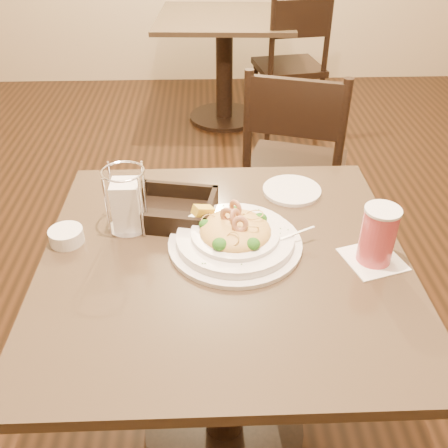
{
  "coord_description": "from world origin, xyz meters",
  "views": [
    {
      "loc": [
        -0.04,
        -0.97,
        1.51
      ],
      "look_at": [
        0.0,
        0.02,
        0.82
      ],
      "focal_mm": 40.0,
      "sensor_mm": 36.0,
      "label": 1
    }
  ],
  "objects_px": {
    "side_plate": "(292,190)",
    "bread_basket": "(173,211)",
    "butter_ramekin": "(66,236)",
    "dining_chair_near": "(294,164)",
    "background_table": "(224,51)",
    "main_table": "(224,322)",
    "dining_chair_far": "(291,62)",
    "napkin_caddy": "(127,204)",
    "drink_glass": "(378,236)",
    "pasta_bowl": "(235,236)"
  },
  "relations": [
    {
      "from": "drink_glass",
      "to": "butter_ramekin",
      "type": "distance_m",
      "value": 0.77
    },
    {
      "from": "drink_glass",
      "to": "background_table",
      "type": "bearing_deg",
      "value": 95.74
    },
    {
      "from": "dining_chair_near",
      "to": "pasta_bowl",
      "type": "distance_m",
      "value": 0.97
    },
    {
      "from": "pasta_bowl",
      "to": "drink_glass",
      "type": "height_order",
      "value": "drink_glass"
    },
    {
      "from": "pasta_bowl",
      "to": "bread_basket",
      "type": "bearing_deg",
      "value": 140.82
    },
    {
      "from": "main_table",
      "to": "dining_chair_far",
      "type": "bearing_deg",
      "value": 77.16
    },
    {
      "from": "napkin_caddy",
      "to": "drink_glass",
      "type": "bearing_deg",
      "value": -14.76
    },
    {
      "from": "main_table",
      "to": "drink_glass",
      "type": "distance_m",
      "value": 0.48
    },
    {
      "from": "pasta_bowl",
      "to": "napkin_caddy",
      "type": "xyz_separation_m",
      "value": [
        -0.28,
        0.09,
        0.04
      ]
    },
    {
      "from": "background_table",
      "to": "bread_basket",
      "type": "xyz_separation_m",
      "value": [
        -0.23,
        -2.42,
        0.26
      ]
    },
    {
      "from": "side_plate",
      "to": "bread_basket",
      "type": "bearing_deg",
      "value": -160.27
    },
    {
      "from": "main_table",
      "to": "dining_chair_near",
      "type": "height_order",
      "value": "dining_chair_near"
    },
    {
      "from": "background_table",
      "to": "napkin_caddy",
      "type": "relative_size",
      "value": 5.42
    },
    {
      "from": "main_table",
      "to": "side_plate",
      "type": "height_order",
      "value": "side_plate"
    },
    {
      "from": "dining_chair_far",
      "to": "butter_ramekin",
      "type": "distance_m",
      "value": 2.47
    },
    {
      "from": "dining_chair_far",
      "to": "napkin_caddy",
      "type": "xyz_separation_m",
      "value": [
        -0.78,
        -2.22,
        0.32
      ]
    },
    {
      "from": "dining_chair_near",
      "to": "butter_ramekin",
      "type": "height_order",
      "value": "dining_chair_near"
    },
    {
      "from": "napkin_caddy",
      "to": "side_plate",
      "type": "distance_m",
      "value": 0.49
    },
    {
      "from": "side_plate",
      "to": "napkin_caddy",
      "type": "bearing_deg",
      "value": -160.14
    },
    {
      "from": "main_table",
      "to": "napkin_caddy",
      "type": "relative_size",
      "value": 5.14
    },
    {
      "from": "pasta_bowl",
      "to": "side_plate",
      "type": "height_order",
      "value": "pasta_bowl"
    },
    {
      "from": "dining_chair_near",
      "to": "bread_basket",
      "type": "distance_m",
      "value": 0.92
    },
    {
      "from": "main_table",
      "to": "bread_basket",
      "type": "bearing_deg",
      "value": 128.13
    },
    {
      "from": "bread_basket",
      "to": "butter_ramekin",
      "type": "bearing_deg",
      "value": -159.21
    },
    {
      "from": "dining_chair_far",
      "to": "drink_glass",
      "type": "relative_size",
      "value": 5.68
    },
    {
      "from": "main_table",
      "to": "butter_ramekin",
      "type": "distance_m",
      "value": 0.48
    },
    {
      "from": "butter_ramekin",
      "to": "dining_chair_near",
      "type": "bearing_deg",
      "value": 49.17
    },
    {
      "from": "background_table",
      "to": "dining_chair_far",
      "type": "height_order",
      "value": "dining_chair_far"
    },
    {
      "from": "main_table",
      "to": "pasta_bowl",
      "type": "distance_m",
      "value": 0.27
    },
    {
      "from": "drink_glass",
      "to": "side_plate",
      "type": "distance_m",
      "value": 0.37
    },
    {
      "from": "dining_chair_near",
      "to": "side_plate",
      "type": "xyz_separation_m",
      "value": [
        -0.12,
        -0.63,
        0.25
      ]
    },
    {
      "from": "napkin_caddy",
      "to": "butter_ramekin",
      "type": "relative_size",
      "value": 2.02
    },
    {
      "from": "drink_glass",
      "to": "dining_chair_near",
      "type": "bearing_deg",
      "value": 91.58
    },
    {
      "from": "dining_chair_near",
      "to": "butter_ramekin",
      "type": "bearing_deg",
      "value": 67.19
    },
    {
      "from": "dining_chair_near",
      "to": "drink_glass",
      "type": "bearing_deg",
      "value": 109.6
    },
    {
      "from": "butter_ramekin",
      "to": "bread_basket",
      "type": "bearing_deg",
      "value": 20.79
    },
    {
      "from": "bread_basket",
      "to": "butter_ramekin",
      "type": "xyz_separation_m",
      "value": [
        -0.27,
        -0.1,
        -0.0
      ]
    },
    {
      "from": "background_table",
      "to": "side_plate",
      "type": "relative_size",
      "value": 5.51
    },
    {
      "from": "dining_chair_near",
      "to": "dining_chair_far",
      "type": "xyz_separation_m",
      "value": [
        0.2,
        1.42,
        0.0
      ]
    },
    {
      "from": "background_table",
      "to": "dining_chair_near",
      "type": "height_order",
      "value": "dining_chair_near"
    },
    {
      "from": "drink_glass",
      "to": "butter_ramekin",
      "type": "bearing_deg",
      "value": 172.41
    },
    {
      "from": "dining_chair_far",
      "to": "drink_glass",
      "type": "bearing_deg",
      "value": 76.49
    },
    {
      "from": "butter_ramekin",
      "to": "main_table",
      "type": "bearing_deg",
      "value": -9.78
    },
    {
      "from": "side_plate",
      "to": "main_table",
      "type": "bearing_deg",
      "value": -125.77
    },
    {
      "from": "napkin_caddy",
      "to": "butter_ramekin",
      "type": "xyz_separation_m",
      "value": [
        -0.15,
        -0.06,
        -0.06
      ]
    },
    {
      "from": "dining_chair_near",
      "to": "butter_ramekin",
      "type": "relative_size",
      "value": 10.76
    },
    {
      "from": "bread_basket",
      "to": "side_plate",
      "type": "bearing_deg",
      "value": 19.73
    },
    {
      "from": "dining_chair_far",
      "to": "butter_ramekin",
      "type": "relative_size",
      "value": 10.76
    },
    {
      "from": "pasta_bowl",
      "to": "butter_ramekin",
      "type": "xyz_separation_m",
      "value": [
        -0.43,
        0.03,
        -0.01
      ]
    },
    {
      "from": "main_table",
      "to": "background_table",
      "type": "height_order",
      "value": "same"
    }
  ]
}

